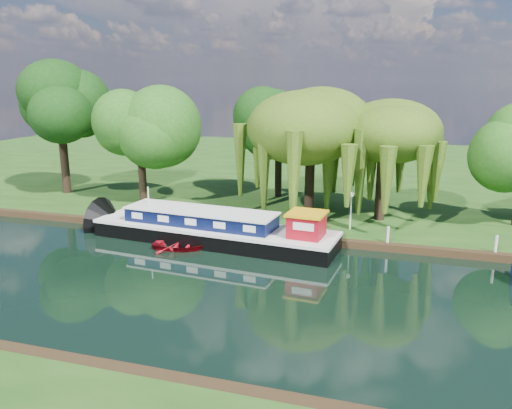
% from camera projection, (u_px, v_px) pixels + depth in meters
% --- Properties ---
extents(ground, '(120.00, 120.00, 0.00)m').
position_uv_depth(ground, '(313.00, 300.00, 23.42)').
color(ground, black).
extents(far_bank, '(120.00, 52.00, 0.45)m').
position_uv_depth(far_bank, '(369.00, 172.00, 54.95)').
color(far_bank, '#193F11').
rests_on(far_bank, ground).
extents(dutch_barge, '(16.13, 5.01, 3.35)m').
position_uv_depth(dutch_barge, '(215.00, 230.00, 31.56)').
color(dutch_barge, black).
rests_on(dutch_barge, ground).
extents(red_dinghy, '(3.62, 2.82, 0.69)m').
position_uv_depth(red_dinghy, '(180.00, 249.00, 30.45)').
color(red_dinghy, maroon).
rests_on(red_dinghy, ground).
extents(willow_left, '(7.20, 7.20, 8.63)m').
position_uv_depth(willow_left, '(311.00, 128.00, 35.24)').
color(willow_left, black).
rests_on(willow_left, far_bank).
extents(willow_right, '(6.16, 6.16, 7.50)m').
position_uv_depth(willow_right, '(384.00, 142.00, 34.07)').
color(willow_right, black).
rests_on(willow_right, far_bank).
extents(tree_far_left, '(5.53, 5.53, 8.90)m').
position_uv_depth(tree_far_left, '(140.00, 127.00, 38.65)').
color(tree_far_left, black).
rests_on(tree_far_left, far_bank).
extents(tree_far_back, '(6.04, 6.04, 10.16)m').
position_uv_depth(tree_far_back, '(60.00, 111.00, 42.16)').
color(tree_far_back, black).
rests_on(tree_far_back, far_bank).
extents(tree_far_mid, '(5.07, 5.07, 8.30)m').
position_uv_depth(tree_far_mid, '(279.00, 128.00, 41.01)').
color(tree_far_mid, black).
rests_on(tree_far_mid, far_bank).
extents(lamppost, '(0.36, 0.36, 2.56)m').
position_uv_depth(lamppost, '(351.00, 200.00, 32.45)').
color(lamppost, silver).
rests_on(lamppost, far_bank).
extents(mooring_posts, '(19.16, 0.16, 1.00)m').
position_uv_depth(mooring_posts, '(330.00, 230.00, 31.13)').
color(mooring_posts, silver).
rests_on(mooring_posts, far_bank).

